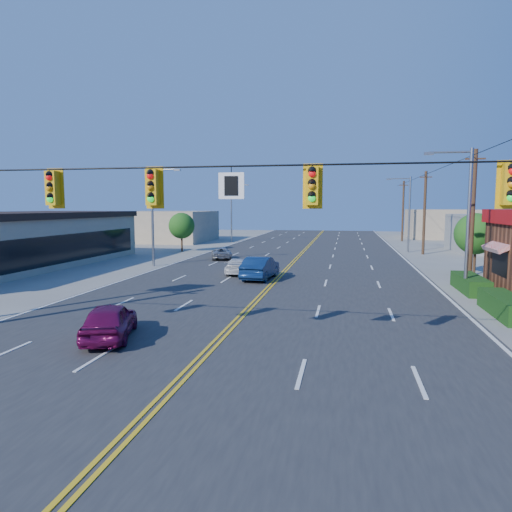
% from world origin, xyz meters
% --- Properties ---
extents(ground, '(160.00, 160.00, 0.00)m').
position_xyz_m(ground, '(0.00, 0.00, 0.00)').
color(ground, gray).
rests_on(ground, ground).
extents(road, '(20.00, 120.00, 0.06)m').
position_xyz_m(road, '(0.00, 20.00, 0.03)').
color(road, '#2D2D30').
rests_on(road, ground).
extents(signal_span, '(24.32, 0.34, 9.00)m').
position_xyz_m(signal_span, '(-0.12, 0.00, 4.89)').
color(signal_span, '#47301E').
rests_on(signal_span, ground).
extents(streetlight_se, '(2.55, 0.25, 8.00)m').
position_xyz_m(streetlight_se, '(10.79, 14.00, 4.51)').
color(streetlight_se, gray).
rests_on(streetlight_se, ground).
extents(streetlight_ne, '(2.55, 0.25, 8.00)m').
position_xyz_m(streetlight_ne, '(10.79, 38.00, 4.51)').
color(streetlight_ne, gray).
rests_on(streetlight_ne, ground).
extents(streetlight_sw, '(2.55, 0.25, 8.00)m').
position_xyz_m(streetlight_sw, '(-10.79, 22.00, 4.51)').
color(streetlight_sw, gray).
rests_on(streetlight_sw, ground).
extents(streetlight_nw, '(2.55, 0.25, 8.00)m').
position_xyz_m(streetlight_nw, '(-10.79, 48.00, 4.51)').
color(streetlight_nw, gray).
rests_on(streetlight_nw, ground).
extents(utility_pole_near, '(0.28, 0.28, 8.40)m').
position_xyz_m(utility_pole_near, '(12.20, 18.00, 4.20)').
color(utility_pole_near, '#47301E').
rests_on(utility_pole_near, ground).
extents(utility_pole_mid, '(0.28, 0.28, 8.40)m').
position_xyz_m(utility_pole_mid, '(12.20, 36.00, 4.20)').
color(utility_pole_mid, '#47301E').
rests_on(utility_pole_mid, ground).
extents(utility_pole_far, '(0.28, 0.28, 8.40)m').
position_xyz_m(utility_pole_far, '(12.20, 54.00, 4.20)').
color(utility_pole_far, '#47301E').
rests_on(utility_pole_far, ground).
extents(tree_kfc_rear, '(2.94, 2.94, 4.41)m').
position_xyz_m(tree_kfc_rear, '(13.50, 22.00, 2.93)').
color(tree_kfc_rear, '#47301E').
rests_on(tree_kfc_rear, ground).
extents(tree_west, '(2.80, 2.80, 4.20)m').
position_xyz_m(tree_west, '(-13.00, 34.00, 2.79)').
color(tree_west, '#47301E').
rests_on(tree_west, ground).
extents(bld_west_far, '(11.00, 12.00, 4.20)m').
position_xyz_m(bld_west_far, '(-20.00, 48.00, 2.10)').
color(bld_west_far, tan).
rests_on(bld_west_far, ground).
extents(bld_east_far, '(10.00, 10.00, 4.40)m').
position_xyz_m(bld_east_far, '(19.00, 62.00, 2.20)').
color(bld_east_far, tan).
rests_on(bld_east_far, ground).
extents(car_magenta, '(2.67, 4.19, 1.33)m').
position_xyz_m(car_magenta, '(-3.95, 2.15, 0.66)').
color(car_magenta, '#630B3D').
rests_on(car_magenta, ground).
extents(car_blue, '(1.95, 4.66, 1.50)m').
position_xyz_m(car_blue, '(-1.11, 16.79, 0.75)').
color(car_blue, '#0D244F').
rests_on(car_blue, ground).
extents(car_white, '(1.94, 4.00, 1.12)m').
position_xyz_m(car_white, '(-3.10, 18.77, 0.56)').
color(car_white, silver).
rests_on(car_white, ground).
extents(car_silver, '(2.80, 4.16, 1.06)m').
position_xyz_m(car_silver, '(-6.77, 27.52, 0.53)').
color(car_silver, '#96969A').
rests_on(car_silver, ground).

